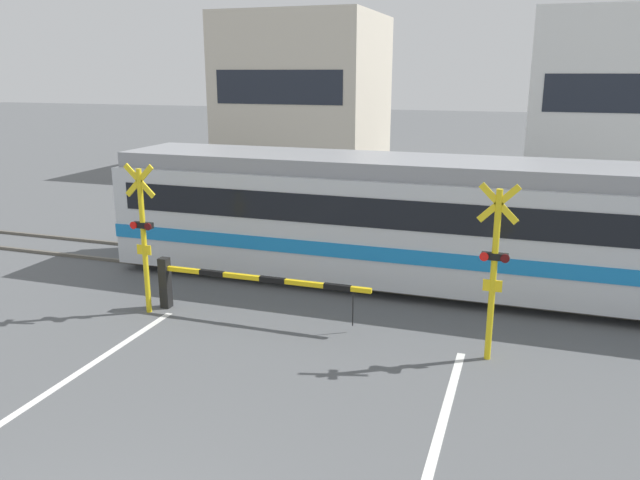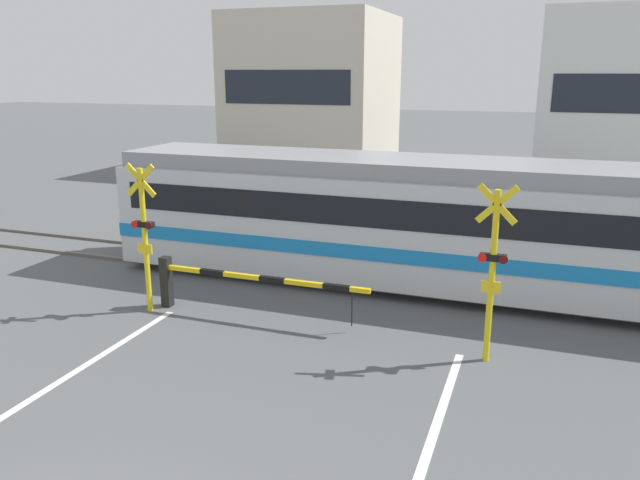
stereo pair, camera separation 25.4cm
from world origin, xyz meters
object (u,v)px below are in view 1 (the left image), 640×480
object	(u,v)px
crossing_signal_left	(143,233)
pedestrian	(403,198)
crossing_barrier_near	(219,281)
crossing_barrier_far	(452,225)
commuter_train	(532,227)
crossing_signal_right	(494,265)

from	to	relation	value
crossing_signal_left	pedestrian	size ratio (longest dim) A/B	1.83
crossing_barrier_near	crossing_signal_left	xyz separation A→B (m)	(-1.49, -0.36, 0.99)
pedestrian	crossing_barrier_far	bearing A→B (deg)	-50.54
commuter_train	pedestrian	xyz separation A→B (m)	(-3.90, 5.45, -0.62)
commuter_train	crossing_signal_right	xyz separation A→B (m)	(-0.58, -3.50, 0.12)
commuter_train	pedestrian	distance (m)	6.73
crossing_barrier_far	crossing_signal_left	distance (m)	8.68
commuter_train	crossing_barrier_near	xyz separation A→B (m)	(-5.98, -3.14, -0.87)
commuter_train	crossing_signal_right	world-z (taller)	crossing_signal_right
crossing_signal_right	pedestrian	world-z (taller)	crossing_signal_right
commuter_train	crossing_barrier_far	distance (m)	3.93
crossing_signal_left	commuter_train	bearing A→B (deg)	25.12
crossing_signal_left	pedestrian	bearing A→B (deg)	68.27
crossing_barrier_near	crossing_signal_left	size ratio (longest dim) A/B	1.47
crossing_signal_right	crossing_barrier_near	bearing A→B (deg)	176.19
crossing_signal_right	crossing_signal_left	bearing A→B (deg)	180.00
crossing_barrier_far	pedestrian	distance (m)	2.89
crossing_barrier_near	crossing_signal_right	distance (m)	5.50
crossing_signal_left	crossing_signal_right	size ratio (longest dim) A/B	1.00
crossing_barrier_near	commuter_train	bearing A→B (deg)	27.72
crossing_barrier_far	crossing_signal_left	size ratio (longest dim) A/B	1.47
crossing_barrier_near	pedestrian	bearing A→B (deg)	76.39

